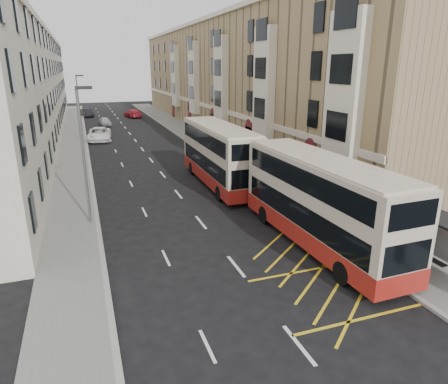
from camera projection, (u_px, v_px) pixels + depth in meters
name	position (u px, v px, depth m)	size (l,w,h in m)	color
ground	(273.00, 313.00, 15.58)	(200.00, 200.00, 0.00)	black
pavement_right	(219.00, 150.00, 45.06)	(4.00, 120.00, 0.15)	#61615D
pavement_left	(73.00, 161.00, 40.11)	(3.00, 120.00, 0.15)	#61615D
kerb_right	(202.00, 152.00, 44.42)	(0.25, 120.00, 0.15)	gray
kerb_left	(89.00, 160.00, 40.59)	(0.25, 120.00, 0.15)	gray
road_markings	(131.00, 134.00, 56.00)	(10.00, 110.00, 0.01)	silver
terrace_right	(229.00, 78.00, 58.81)	(10.75, 79.00, 15.25)	#9D805B
terrace_left	(18.00, 88.00, 50.20)	(9.18, 79.00, 13.25)	beige
guard_railing	(328.00, 221.00, 22.48)	(0.06, 6.56, 1.01)	red
street_lamp_near	(84.00, 149.00, 22.93)	(0.93, 0.18, 8.00)	slate
street_lamp_far	(79.00, 104.00, 49.88)	(0.93, 0.18, 8.00)	slate
double_decker_front	(320.00, 202.00, 20.72)	(3.02, 12.05, 4.78)	beige
double_decker_rear	(219.00, 155.00, 31.62)	(2.87, 12.08, 4.81)	beige
pedestrian_near	(382.00, 246.00, 19.03)	(0.61, 0.40, 1.67)	black
pedestrian_mid	(400.00, 228.00, 20.98)	(0.88, 0.68, 1.80)	black
pedestrian_far	(369.00, 226.00, 21.39)	(0.97, 0.40, 1.65)	black
white_van	(99.00, 134.00, 51.10)	(2.74, 5.95, 1.65)	white
car_silver	(105.00, 121.00, 63.96)	(1.59, 3.94, 1.34)	#B4B7BD
car_dark	(87.00, 113.00, 75.16)	(1.58, 4.53, 1.49)	black
car_red	(133.00, 113.00, 74.15)	(2.13, 5.25, 1.52)	#AA1A28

